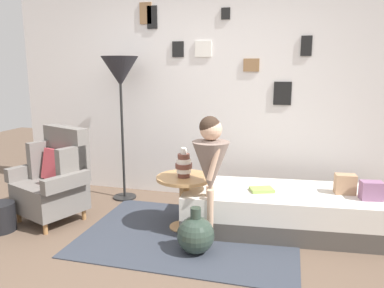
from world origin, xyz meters
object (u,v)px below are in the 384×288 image
daybed (282,210)px  person_child (211,162)px  demijohn_near (196,235)px  book_on_daybed (262,190)px  armchair (55,179)px  floor_lamp (120,76)px  side_table (184,192)px  vase_striped (184,165)px  magazine_basket (0,217)px

daybed → person_child: 0.92m
daybed → demijohn_near: 0.98m
book_on_daybed → armchair: bearing=-172.7°
demijohn_near → armchair: bearing=167.7°
daybed → book_on_daybed: book_on_daybed is taller
daybed → floor_lamp: bearing=166.9°
armchair → side_table: 1.38m
armchair → person_child: bearing=-1.6°
daybed → demijohn_near: bearing=-135.4°
daybed → vase_striped: (-0.93, -0.24, 0.46)m
floor_lamp → demijohn_near: (1.20, -1.13, -1.32)m
magazine_basket → daybed: bearing=15.7°
armchair → person_child: person_child is taller
side_table → magazine_basket: size_ratio=1.95×
person_child → book_on_daybed: person_child is taller
daybed → floor_lamp: 2.33m
armchair → person_child: (1.66, -0.05, 0.30)m
side_table → book_on_daybed: 0.75m
book_on_daybed → magazine_basket: book_on_daybed is taller
book_on_daybed → demijohn_near: size_ratio=0.53×
demijohn_near → magazine_basket: 1.96m
book_on_daybed → magazine_basket: bearing=-164.7°
demijohn_near → magazine_basket: size_ratio=1.47×
armchair → vase_striped: size_ratio=3.36×
magazine_basket → person_child: bearing=10.0°
daybed → floor_lamp: (-1.89, 0.44, 1.28)m
book_on_daybed → side_table: bearing=-168.4°
daybed → person_child: bearing=-148.7°
armchair → demijohn_near: bearing=-12.3°
floor_lamp → magazine_basket: 1.95m
armchair → demijohn_near: 1.66m
daybed → book_on_daybed: size_ratio=8.92×
vase_striped → side_table: bearing=90.4°
floor_lamp → armchair: bearing=-117.6°
vase_striped → book_on_daybed: size_ratio=1.31×
book_on_daybed → demijohn_near: bearing=-129.1°
armchair → vase_striped: (1.37, 0.10, 0.22)m
floor_lamp → daybed: bearing=-13.1°
side_table → demijohn_near: side_table is taller
person_child → side_table: bearing=150.7°
vase_striped → demijohn_near: (0.24, -0.45, -0.49)m
side_table → magazine_basket: bearing=-163.1°
daybed → vase_striped: bearing=-165.5°
vase_striped → demijohn_near: size_ratio=0.70×
side_table → vase_striped: size_ratio=1.89×
book_on_daybed → magazine_basket: 2.57m
side_table → book_on_daybed: bearing=11.6°
daybed → floor_lamp: floor_lamp is taller
daybed → demijohn_near: demijohn_near is taller
side_table → person_child: 0.50m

